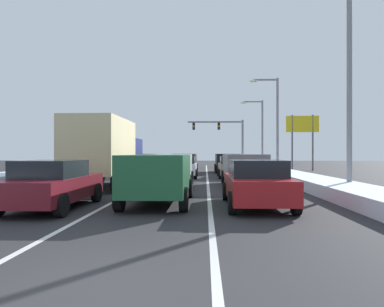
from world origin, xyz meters
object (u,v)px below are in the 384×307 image
roadside_sign_right (302,130)px  box_truck_left_lane_second (106,150)px  suv_charcoal_center_lane_fourth (185,161)px  sedan_white_center_lane_third (183,167)px  sedan_maroon_left_lane_nearest (53,184)px  suv_green_center_lane_nearest (159,174)px  street_lamp_right_mid (274,116)px  sedan_red_right_lane_nearest (256,183)px  sedan_red_left_lane_third (140,166)px  suv_gray_right_lane_second (243,167)px  suv_black_right_lane_fourth (227,161)px  suv_silver_center_lane_second (171,167)px  sedan_tan_right_lane_third (232,167)px  street_lamp_right_near (341,67)px  street_lamp_right_far (259,127)px  suv_gray_left_lane_fourth (149,161)px  traffic_light_gantry (225,133)px

roadside_sign_right → box_truck_left_lane_second: bearing=-129.5°
suv_charcoal_center_lane_fourth → sedan_white_center_lane_third: bearing=-88.0°
sedan_white_center_lane_third → sedan_maroon_left_lane_nearest: bearing=-102.7°
suv_green_center_lane_nearest → sedan_maroon_left_lane_nearest: size_ratio=1.09×
street_lamp_right_mid → suv_green_center_lane_nearest: bearing=-110.8°
sedan_red_right_lane_nearest → suv_green_center_lane_nearest: 3.29m
box_truck_left_lane_second → sedan_red_left_lane_third: size_ratio=1.60×
sedan_red_right_lane_nearest → suv_gray_right_lane_second: suv_gray_right_lane_second is taller
suv_black_right_lane_fourth → box_truck_left_lane_second: size_ratio=0.68×
sedan_white_center_lane_third → suv_charcoal_center_lane_fourth: 6.00m
sedan_maroon_left_lane_nearest → sedan_red_right_lane_nearest: bearing=5.4°
suv_gray_right_lane_second → suv_silver_center_lane_second: size_ratio=1.00×
suv_gray_right_lane_second → suv_green_center_lane_nearest: size_ratio=1.00×
sedan_tan_right_lane_third → sedan_maroon_left_lane_nearest: bearing=-115.0°
suv_green_center_lane_nearest → sedan_white_center_lane_third: size_ratio=1.09×
sedan_red_right_lane_nearest → suv_gray_right_lane_second: bearing=87.1°
street_lamp_right_near → suv_silver_center_lane_second: bearing=159.5°
street_lamp_right_far → sedan_maroon_left_lane_nearest: bearing=-109.8°
suv_silver_center_lane_second → roadside_sign_right: 20.79m
roadside_sign_right → suv_silver_center_lane_second: bearing=-123.3°
suv_charcoal_center_lane_fourth → box_truck_left_lane_second: 13.93m
suv_gray_right_lane_second → street_lamp_right_far: (4.26, 22.81, 3.71)m
sedan_white_center_lane_third → suv_gray_left_lane_fourth: (-3.53, 6.85, 0.25)m
suv_black_right_lane_fourth → suv_gray_right_lane_second: bearing=-89.7°
sedan_red_right_lane_nearest → sedan_white_center_lane_third: size_ratio=1.00×
suv_black_right_lane_fourth → street_lamp_right_far: 11.32m
suv_silver_center_lane_second → street_lamp_right_far: bearing=71.1°
suv_green_center_lane_nearest → traffic_light_gantry: traffic_light_gantry is taller
suv_green_center_lane_nearest → sedan_white_center_lane_third: suv_green_center_lane_nearest is taller
sedan_red_right_lane_nearest → traffic_light_gantry: size_ratio=0.60×
sedan_tan_right_lane_third → suv_green_center_lane_nearest: suv_green_center_lane_nearest is taller
suv_charcoal_center_lane_fourth → street_lamp_right_far: bearing=52.3°
suv_gray_right_lane_second → sedan_maroon_left_lane_nearest: suv_gray_right_lane_second is taller
suv_charcoal_center_lane_fourth → sedan_red_right_lane_nearest: bearing=-80.2°
sedan_red_left_lane_third → street_lamp_right_far: size_ratio=0.57×
traffic_light_gantry → suv_gray_right_lane_second: bearing=-91.4°
suv_gray_left_lane_fourth → traffic_light_gantry: size_ratio=0.65×
suv_black_right_lane_fourth → suv_gray_left_lane_fourth: 7.02m
sedan_white_center_lane_third → suv_gray_right_lane_second: bearing=-61.0°
traffic_light_gantry → street_lamp_right_far: size_ratio=0.96×
sedan_maroon_left_lane_nearest → roadside_sign_right: roadside_sign_right is taller
traffic_light_gantry → street_lamp_right_far: (3.56, -6.55, 0.23)m
suv_gray_right_lane_second → sedan_red_left_lane_third: bearing=133.6°
suv_gray_right_lane_second → suv_charcoal_center_lane_fourth: 12.98m
suv_gray_right_lane_second → sedan_maroon_left_lane_nearest: size_ratio=1.09×
box_truck_left_lane_second → traffic_light_gantry: 31.53m
box_truck_left_lane_second → suv_green_center_lane_nearest: bearing=-58.5°
sedan_red_right_lane_nearest → sedan_maroon_left_lane_nearest: bearing=-174.6°
suv_silver_center_lane_second → sedan_white_center_lane_third: size_ratio=1.09×
suv_charcoal_center_lane_fourth → box_truck_left_lane_second: bearing=-103.4°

